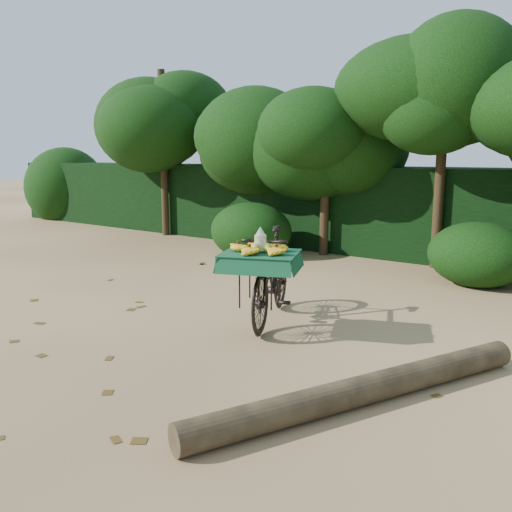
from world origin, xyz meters
The scene contains 7 objects.
ground centered at (0.00, 0.00, 0.00)m, with size 80.00×80.00×0.00m, color tan.
vendor_bicycle centered at (-0.04, 0.81, 0.60)m, with size 1.38×2.03×1.17m.
fallen_log centered at (1.91, -0.56, 0.12)m, with size 0.25×0.25×3.41m, color brown.
hedge_backdrop centered at (0.00, 6.30, 0.90)m, with size 26.00×1.80×1.80m, color black.
tree_row centered at (-0.65, 5.50, 2.00)m, with size 14.50×2.00×4.00m, color black, non-canonical shape.
bush_clumps centered at (0.50, 4.30, 0.45)m, with size 8.80×1.70×0.90m, color black, non-canonical shape.
leaf_litter centered at (0.00, 0.65, 0.01)m, with size 7.00×7.30×0.01m, color #4B3714, non-canonical shape.
Camera 1 is at (3.71, -4.51, 2.05)m, focal length 38.00 mm.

